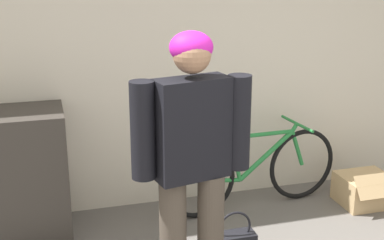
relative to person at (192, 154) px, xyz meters
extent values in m
cube|color=beige|center=(0.28, 1.37, 0.38)|extent=(8.00, 0.06, 2.60)
cube|color=white|center=(0.83, 1.33, -0.57)|extent=(0.08, 0.01, 0.12)
cylinder|color=#4C4238|center=(-0.12, 0.00, -0.53)|extent=(0.16, 0.16, 0.78)
cylinder|color=#4C4238|center=(0.12, 0.00, -0.53)|extent=(0.16, 0.16, 0.78)
cube|color=black|center=(0.00, 0.00, 0.15)|extent=(0.45, 0.26, 0.59)
cylinder|color=black|center=(-0.28, 0.00, 0.17)|extent=(0.14, 0.14, 0.56)
cylinder|color=black|center=(0.28, 0.00, 0.17)|extent=(0.14, 0.14, 0.56)
sphere|color=#A37556|center=(0.00, 0.00, 0.58)|extent=(0.21, 0.21, 0.21)
ellipsoid|color=#D11EAD|center=(0.00, 0.01, 0.61)|extent=(0.24, 0.22, 0.18)
torus|color=black|center=(0.33, 0.96, -0.61)|extent=(0.63, 0.11, 0.63)
torus|color=black|center=(1.28, 1.06, -0.61)|extent=(0.63, 0.11, 0.63)
cylinder|color=#237A38|center=(0.51, 0.98, -0.64)|extent=(0.37, 0.07, 0.08)
cylinder|color=#237A38|center=(0.47, 0.97, -0.45)|extent=(0.30, 0.07, 0.35)
cylinder|color=#237A38|center=(0.65, 0.99, -0.47)|extent=(0.13, 0.05, 0.38)
cylinder|color=#237A38|center=(0.93, 1.02, -0.48)|extent=(0.50, 0.09, 0.39)
cylinder|color=#237A38|center=(0.88, 1.02, -0.29)|extent=(0.57, 0.10, 0.05)
cylinder|color=#237A38|center=(1.22, 1.06, -0.46)|extent=(0.15, 0.05, 0.32)
cylinder|color=#237A38|center=(1.19, 1.05, -0.27)|extent=(0.07, 0.04, 0.08)
cylinder|color=#237A38|center=(1.21, 1.05, -0.24)|extent=(0.07, 0.46, 0.02)
ellipsoid|color=black|center=(0.60, 0.99, -0.26)|extent=(0.23, 0.10, 0.05)
torus|color=black|center=(0.34, 0.16, -0.60)|extent=(0.22, 0.02, 0.22)
cube|color=tan|center=(1.75, 0.82, -0.80)|extent=(0.42, 0.37, 0.25)
cube|color=tan|center=(1.75, 0.63, -0.68)|extent=(0.40, 0.13, 0.16)
camera|label=1|loc=(-0.79, -2.76, 1.09)|focal=50.00mm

